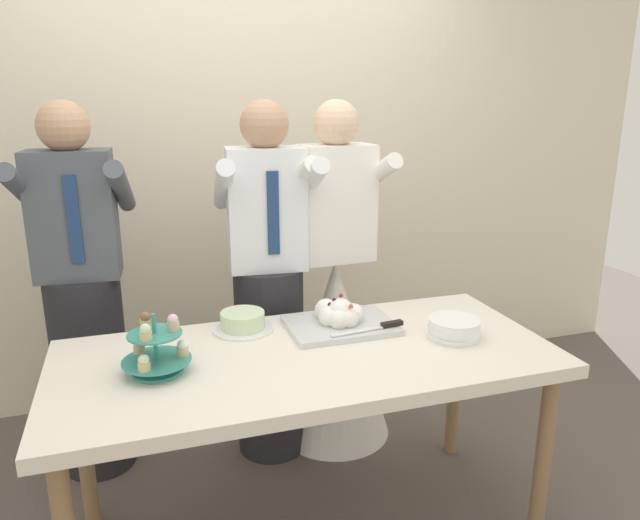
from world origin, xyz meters
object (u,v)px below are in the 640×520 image
Objects in this scene: dessert_table at (308,371)px; round_cake at (243,322)px; main_cake_tray at (340,318)px; plate_stack at (454,328)px; person_bride at (335,325)px; person_groom at (268,304)px; cupcake_stand at (156,350)px; person_guest at (85,314)px.

round_cake reaches higher than dessert_table.
main_cake_tray is at bearing -14.26° from round_cake.
person_bride is (-0.23, 0.71, -0.23)m from plate_stack.
main_cake_tray is 0.39m from round_cake.
person_groom is at bearing 114.04° from main_cake_tray.
main_cake_tray is at bearing 43.94° from dessert_table.
cupcake_stand is 0.79m from person_guest.
main_cake_tray is at bearing -29.24° from person_guest.
round_cake is at bearing 123.31° from dessert_table.
dessert_table is 0.59m from plate_stack.
round_cake is (0.34, 0.28, -0.04)m from cupcake_stand.
person_bride is at bearing 72.93° from main_cake_tray.
person_guest is at bearing 137.25° from dessert_table.
person_bride reaches higher than dessert_table.
main_cake_tray is 0.49m from person_groom.
cupcake_stand is at bearing 179.57° from dessert_table.
person_bride reaches higher than main_cake_tray.
person_guest is (-0.80, 0.74, 0.05)m from dessert_table.
plate_stack is 1.58m from person_guest.
person_bride is at bearing 37.37° from cupcake_stand.
person_bride is at bearing 62.99° from dessert_table.
cupcake_stand is 0.14× the size of person_guest.
main_cake_tray is 0.26× the size of person_bride.
main_cake_tray is 1.81× the size of round_cake.
person_groom is at bearing 49.87° from cupcake_stand.
dessert_table is 0.76m from person_bride.
person_bride is (0.87, 0.66, -0.27)m from cupcake_stand.
plate_stack is 0.12× the size of person_guest.
plate_stack is 0.12× the size of person_groom.
plate_stack reaches higher than dessert_table.
cupcake_stand reaches higher than round_cake.
person_guest is at bearing 171.67° from person_groom.
dessert_table is at bearing -42.75° from person_guest.
person_groom is (-0.00, 0.62, 0.05)m from dessert_table.
main_cake_tray is 1.14m from person_guest.
cupcake_stand is 0.14× the size of person_groom.
main_cake_tray is 0.26× the size of person_guest.
person_bride is (0.15, 0.48, -0.23)m from main_cake_tray.
person_guest is (-1.37, 0.78, -0.07)m from plate_stack.
person_bride is at bearing 6.92° from person_groom.
plate_stack is 0.12× the size of person_bride.
person_groom is 1.00× the size of person_guest.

